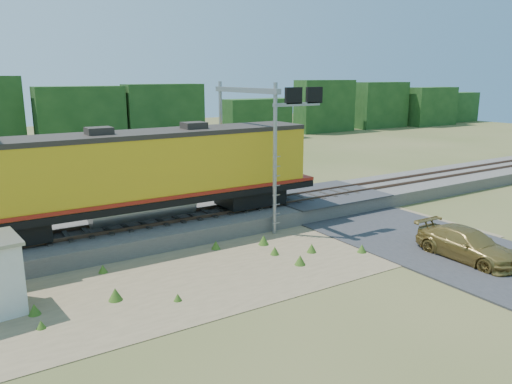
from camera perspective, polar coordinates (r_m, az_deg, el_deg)
ground at (r=22.51m, az=3.56°, el=-7.52°), size 140.00×140.00×0.00m
ballast at (r=27.21m, az=-3.87°, el=-2.96°), size 70.00×5.00×0.80m
rails at (r=27.08m, az=-3.89°, el=-1.98°), size 70.00×1.54×0.16m
dirt_shoulder at (r=21.86m, az=-1.51°, el=-8.10°), size 26.00×8.00×0.03m
road at (r=27.46m, az=14.57°, el=-3.89°), size 7.00×66.00×0.86m
tree_line_north at (r=56.59m, az=-19.80°, el=7.46°), size 130.00×3.00×6.50m
weed_clumps at (r=20.86m, az=-4.52°, el=-9.26°), size 15.00×6.20×0.56m
locomotive at (r=24.69m, az=-13.54°, el=2.16°), size 19.03×2.90×4.91m
signal_gantry at (r=26.62m, az=0.31°, el=8.30°), size 3.02×6.20×7.63m
car at (r=23.97m, az=22.99°, el=-5.55°), size 2.01×4.75×1.37m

